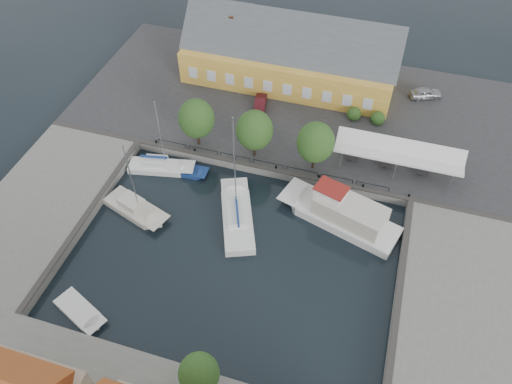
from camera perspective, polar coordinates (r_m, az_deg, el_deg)
ground at (r=51.67m, az=-1.95°, el=-5.83°), size 140.00×140.00×0.00m
north_quay at (r=67.00m, az=4.30°, el=9.73°), size 56.00×26.00×1.00m
west_quay at (r=58.90m, az=-23.39°, el=-1.55°), size 12.00×24.00×1.00m
east_quay at (r=50.32m, az=22.41°, el=-12.69°), size 12.00×24.00×1.00m
quay_edge_fittings at (r=53.66m, az=-0.37°, el=-1.26°), size 56.00×24.72×0.40m
warehouse at (r=69.50m, az=3.45°, el=15.28°), size 28.56×14.00×9.55m
tent_canopy at (r=57.67m, az=16.02°, el=4.44°), size 14.00×4.00×2.83m
quay_trees at (r=56.34m, az=-0.17°, el=7.08°), size 18.20×4.20×6.30m
car_silver at (r=70.74m, az=18.83°, el=10.65°), size 4.57×3.23×1.44m
car_red at (r=65.27m, az=0.48°, el=10.00°), size 2.08×4.21×1.33m
center_sailboat at (r=53.25m, az=-2.15°, el=-2.98°), size 6.62×10.44×13.81m
trawler at (r=53.39m, az=9.94°, el=-2.65°), size 13.76×7.63×5.00m
west_boat_a at (r=59.57m, az=-10.92°, el=2.76°), size 8.03×3.71×10.46m
west_boat_b at (r=55.70m, az=-13.64°, el=-1.93°), size 8.14×5.00×10.71m
launch_sw at (r=49.95m, az=-19.45°, el=-12.80°), size 5.86×4.08×0.98m
launch_nw at (r=58.84m, az=-7.92°, el=2.33°), size 4.94×2.08×0.88m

